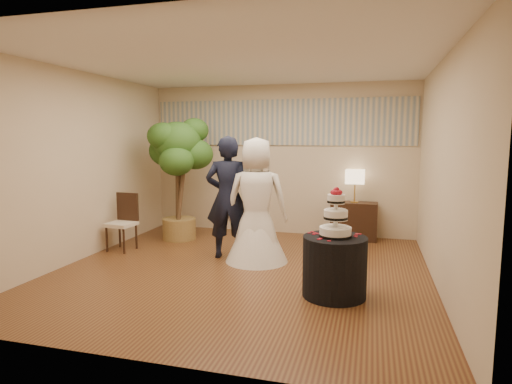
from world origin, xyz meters
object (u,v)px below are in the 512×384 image
(console, at_px, (354,221))
(table_lamp, at_px, (355,186))
(wedding_cake, at_px, (336,212))
(ficus_tree, at_px, (178,178))
(side_chair, at_px, (121,222))
(bride, at_px, (257,200))
(groom, at_px, (228,198))
(cake_table, at_px, (334,267))

(console, distance_m, table_lamp, 0.63)
(console, bearing_deg, wedding_cake, -91.43)
(ficus_tree, distance_m, side_chair, 1.28)
(bride, distance_m, wedding_cake, 1.67)
(groom, bearing_deg, cake_table, 134.83)
(cake_table, relative_size, side_chair, 0.79)
(bride, bearing_deg, wedding_cake, 130.10)
(bride, xyz_separation_m, cake_table, (1.23, -1.12, -0.56))
(ficus_tree, bearing_deg, cake_table, -35.35)
(groom, bearing_deg, bride, 160.14)
(wedding_cake, distance_m, table_lamp, 2.87)
(cake_table, bearing_deg, groom, 144.79)
(groom, height_order, table_lamp, groom)
(groom, distance_m, side_chair, 1.86)
(groom, bearing_deg, wedding_cake, 134.83)
(wedding_cake, bearing_deg, bride, 137.73)
(ficus_tree, bearing_deg, table_lamp, 14.47)
(groom, xyz_separation_m, console, (1.80, 1.67, -0.59))
(bride, bearing_deg, ficus_tree, -37.10)
(ficus_tree, bearing_deg, console, 14.47)
(groom, relative_size, table_lamp, 3.19)
(groom, distance_m, wedding_cake, 2.09)
(wedding_cake, relative_size, ficus_tree, 0.26)
(bride, bearing_deg, cake_table, 130.10)
(wedding_cake, height_order, table_lamp, wedding_cake)
(bride, xyz_separation_m, wedding_cake, (1.23, -1.12, 0.07))
(side_chair, bearing_deg, cake_table, -13.21)
(groom, distance_m, bride, 0.48)
(cake_table, relative_size, ficus_tree, 0.33)
(groom, height_order, bride, groom)
(console, distance_m, side_chair, 4.00)
(side_chair, bearing_deg, ficus_tree, 63.95)
(table_lamp, relative_size, side_chair, 0.63)
(table_lamp, bearing_deg, wedding_cake, -91.93)
(cake_table, xyz_separation_m, side_chair, (-3.50, 1.13, 0.11))
(groom, height_order, wedding_cake, groom)
(wedding_cake, bearing_deg, cake_table, 0.00)
(groom, xyz_separation_m, ficus_tree, (-1.24, 0.88, 0.18))
(groom, height_order, console, groom)
(cake_table, distance_m, console, 2.87)
(ficus_tree, relative_size, side_chair, 2.40)
(cake_table, distance_m, wedding_cake, 0.64)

